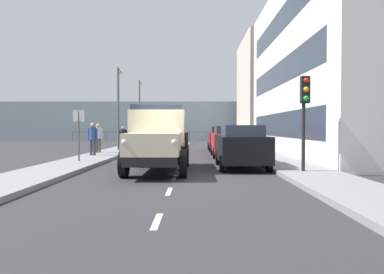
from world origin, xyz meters
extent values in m
plane|color=#2D2D30|center=(0.00, -10.31, 0.00)|extent=(80.00, 80.00, 0.00)
cube|color=gray|center=(-4.54, -10.31, 0.07)|extent=(2.14, 42.12, 0.15)
cube|color=gray|center=(4.54, -10.31, 0.07)|extent=(2.14, 42.12, 0.15)
cube|color=silver|center=(0.00, 5.75, 0.00)|extent=(0.12, 1.10, 0.01)
cube|color=silver|center=(0.00, 2.84, 0.00)|extent=(0.12, 1.10, 0.01)
cube|color=silver|center=(0.00, 0.32, 0.00)|extent=(0.12, 1.10, 0.01)
cube|color=silver|center=(0.00, -2.52, 0.00)|extent=(0.12, 1.10, 0.01)
cube|color=silver|center=(0.00, -5.16, 0.00)|extent=(0.12, 1.10, 0.01)
cube|color=silver|center=(0.00, -7.44, 0.00)|extent=(0.12, 1.10, 0.01)
cube|color=silver|center=(0.00, -9.64, 0.00)|extent=(0.12, 1.10, 0.01)
cube|color=silver|center=(0.00, -12.22, 0.00)|extent=(0.12, 1.10, 0.01)
cube|color=silver|center=(0.00, -15.15, 0.00)|extent=(0.12, 1.10, 0.01)
cube|color=silver|center=(0.00, -17.40, 0.00)|extent=(0.12, 1.10, 0.01)
cube|color=silver|center=(0.00, -19.98, 0.00)|extent=(0.12, 1.10, 0.01)
cube|color=silver|center=(0.00, -22.67, 0.00)|extent=(0.12, 1.10, 0.01)
cube|color=silver|center=(0.00, -24.98, 0.00)|extent=(0.12, 1.10, 0.01)
cube|color=silver|center=(0.00, -27.36, 0.00)|extent=(0.12, 1.10, 0.01)
cube|color=silver|center=(-10.04, -9.35, 5.13)|extent=(8.86, 18.07, 10.25)
cube|color=#2D3847|center=(-5.64, -9.35, 1.80)|extent=(0.08, 15.36, 1.40)
cube|color=#2D3847|center=(-5.64, -9.35, 4.80)|extent=(0.08, 15.36, 1.40)
cube|color=#2D3847|center=(-5.64, -9.35, 7.80)|extent=(0.08, 15.36, 1.40)
cube|color=beige|center=(-10.04, -25.52, 5.40)|extent=(8.86, 10.32, 10.81)
cube|color=#84939E|center=(0.00, -34.37, 2.50)|extent=(80.00, 0.80, 5.00)
cylinder|color=#4C5156|center=(-14.00, -30.77, 0.60)|extent=(0.08, 0.08, 1.20)
cylinder|color=#4C5156|center=(-12.00, -30.77, 0.60)|extent=(0.08, 0.08, 1.20)
cylinder|color=#4C5156|center=(-10.00, -30.77, 0.60)|extent=(0.08, 0.08, 1.20)
cylinder|color=#4C5156|center=(-8.00, -30.77, 0.60)|extent=(0.08, 0.08, 1.20)
cylinder|color=#4C5156|center=(-6.00, -30.77, 0.60)|extent=(0.08, 0.08, 1.20)
cylinder|color=#4C5156|center=(-4.00, -30.77, 0.60)|extent=(0.08, 0.08, 1.20)
cylinder|color=#4C5156|center=(-2.00, -30.77, 0.60)|extent=(0.08, 0.08, 1.20)
cylinder|color=#4C5156|center=(0.00, -30.77, 0.60)|extent=(0.08, 0.08, 1.20)
cylinder|color=#4C5156|center=(2.00, -30.77, 0.60)|extent=(0.08, 0.08, 1.20)
cylinder|color=#4C5156|center=(4.00, -30.77, 0.60)|extent=(0.08, 0.08, 1.20)
cylinder|color=#4C5156|center=(6.00, -30.77, 0.60)|extent=(0.08, 0.08, 1.20)
cylinder|color=#4C5156|center=(8.00, -30.77, 0.60)|extent=(0.08, 0.08, 1.20)
cylinder|color=#4C5156|center=(10.00, -30.77, 0.60)|extent=(0.08, 0.08, 1.20)
cylinder|color=#4C5156|center=(12.00, -30.77, 0.60)|extent=(0.08, 0.08, 1.20)
cylinder|color=#4C5156|center=(14.00, -30.77, 0.60)|extent=(0.08, 0.08, 1.20)
cube|color=#4C5156|center=(0.00, -30.77, 1.12)|extent=(28.00, 0.08, 0.08)
cube|color=black|center=(0.69, -1.38, 0.60)|extent=(1.64, 5.60, 0.30)
cube|color=beige|center=(0.69, 0.46, 1.10)|extent=(1.72, 1.90, 0.70)
cube|color=silver|center=(0.69, 1.36, 1.07)|extent=(1.16, 0.08, 0.56)
sphere|color=white|center=(-0.05, 1.36, 1.20)|extent=(0.20, 0.20, 0.20)
sphere|color=white|center=(1.42, 1.36, 1.20)|extent=(0.20, 0.20, 0.20)
cube|color=beige|center=(0.69, -1.05, 1.67)|extent=(1.93, 1.34, 1.15)
cube|color=#2D3847|center=(0.69, -1.05, 2.15)|extent=(1.78, 1.23, 0.56)
cube|color=#2D2319|center=(0.69, -2.73, 0.83)|extent=(2.10, 2.80, 0.16)
cube|color=black|center=(-0.32, -2.73, 1.15)|extent=(0.08, 2.80, 0.56)
cube|color=black|center=(1.70, -2.73, 1.15)|extent=(0.08, 2.80, 0.56)
cylinder|color=black|center=(-0.28, 0.30, 0.45)|extent=(0.24, 0.90, 0.90)
cylinder|color=black|center=(1.66, 0.30, 0.45)|extent=(0.24, 0.90, 0.90)
cylinder|color=black|center=(-0.28, -2.92, 0.45)|extent=(0.24, 0.90, 0.90)
cylinder|color=black|center=(1.66, -2.92, 0.45)|extent=(0.24, 0.90, 0.90)
cube|color=black|center=(-2.52, -2.51, 0.80)|extent=(1.81, 4.17, 1.00)
cube|color=#2D3847|center=(-2.52, -2.31, 1.51)|extent=(1.48, 2.29, 0.42)
cylinder|color=black|center=(-1.66, -3.80, 0.30)|extent=(0.18, 0.60, 0.60)
cylinder|color=black|center=(-3.37, -3.80, 0.30)|extent=(0.18, 0.60, 0.60)
cylinder|color=black|center=(-1.66, -1.22, 0.30)|extent=(0.18, 0.60, 0.60)
cylinder|color=black|center=(-3.37, -1.22, 0.30)|extent=(0.18, 0.60, 0.60)
cube|color=#B21E1E|center=(-2.52, -8.28, 0.80)|extent=(1.74, 4.32, 1.00)
cube|color=#2D3847|center=(-2.52, -8.08, 1.51)|extent=(1.43, 2.37, 0.42)
cylinder|color=black|center=(-1.69, -9.62, 0.30)|extent=(0.18, 0.60, 0.60)
cylinder|color=black|center=(-3.34, -9.62, 0.30)|extent=(0.18, 0.60, 0.60)
cylinder|color=black|center=(-1.69, -6.95, 0.30)|extent=(0.18, 0.60, 0.60)
cylinder|color=black|center=(-3.34, -6.95, 0.30)|extent=(0.18, 0.60, 0.60)
cube|color=maroon|center=(-2.52, -13.49, 0.80)|extent=(1.74, 3.90, 1.00)
cube|color=#2D3847|center=(-2.52, -13.29, 1.51)|extent=(1.43, 2.15, 0.42)
cylinder|color=black|center=(-1.69, -14.70, 0.30)|extent=(0.18, 0.60, 0.60)
cylinder|color=black|center=(-3.34, -14.70, 0.30)|extent=(0.18, 0.60, 0.60)
cylinder|color=black|center=(-1.69, -12.28, 0.30)|extent=(0.18, 0.60, 0.60)
cylinder|color=black|center=(-3.34, -12.28, 0.30)|extent=(0.18, 0.60, 0.60)
cube|color=#1E6670|center=(2.52, -10.93, 0.80)|extent=(1.80, 4.34, 1.00)
cube|color=#2D3847|center=(2.52, -11.13, 1.51)|extent=(1.48, 2.39, 0.42)
cylinder|color=black|center=(1.66, -9.58, 0.30)|extent=(0.18, 0.60, 0.60)
cylinder|color=black|center=(3.37, -9.58, 0.30)|extent=(0.18, 0.60, 0.60)
cylinder|color=black|center=(1.66, -12.28, 0.30)|extent=(0.18, 0.60, 0.60)
cylinder|color=black|center=(3.37, -12.28, 0.30)|extent=(0.18, 0.60, 0.60)
cylinder|color=#383342|center=(4.74, -7.24, 0.57)|extent=(0.14, 0.14, 0.84)
cylinder|color=#383342|center=(4.92, -7.24, 0.57)|extent=(0.14, 0.14, 0.84)
cylinder|color=#2D4C8C|center=(4.83, -7.24, 1.33)|extent=(0.34, 0.34, 0.67)
cylinder|color=#2D4C8C|center=(4.61, -7.24, 1.29)|extent=(0.09, 0.09, 0.61)
cylinder|color=#2D4C8C|center=(5.05, -7.24, 1.29)|extent=(0.09, 0.09, 0.61)
sphere|color=tan|center=(4.83, -7.24, 1.78)|extent=(0.23, 0.23, 0.23)
cylinder|color=#4C473D|center=(5.04, -9.39, 0.57)|extent=(0.14, 0.14, 0.83)
cylinder|color=#4C473D|center=(5.22, -9.39, 0.57)|extent=(0.14, 0.14, 0.83)
cylinder|color=silver|center=(5.13, -9.39, 1.31)|extent=(0.34, 0.34, 0.66)
cylinder|color=silver|center=(4.91, -9.39, 1.28)|extent=(0.09, 0.09, 0.61)
cylinder|color=silver|center=(5.35, -9.39, 1.28)|extent=(0.09, 0.09, 0.61)
sphere|color=tan|center=(5.13, -9.39, 1.76)|extent=(0.23, 0.23, 0.23)
cylinder|color=#383342|center=(4.00, -11.70, 0.53)|extent=(0.14, 0.14, 0.76)
cylinder|color=#383342|center=(4.18, -11.70, 0.53)|extent=(0.14, 0.14, 0.76)
cylinder|color=black|center=(4.09, -11.70, 1.22)|extent=(0.34, 0.34, 0.60)
cylinder|color=black|center=(3.87, -11.70, 1.19)|extent=(0.09, 0.09, 0.56)
cylinder|color=black|center=(4.31, -11.70, 1.19)|extent=(0.09, 0.09, 0.56)
sphere|color=tan|center=(4.09, -11.70, 1.62)|extent=(0.21, 0.21, 0.21)
cylinder|color=black|center=(-4.36, -0.34, 1.75)|extent=(0.12, 0.12, 3.20)
cube|color=black|center=(-4.36, -0.20, 2.90)|extent=(0.28, 0.24, 0.90)
sphere|color=red|center=(-4.36, -0.08, 3.20)|extent=(0.18, 0.18, 0.18)
sphere|color=orange|center=(-4.36, -0.08, 2.90)|extent=(0.18, 0.18, 0.18)
sphere|color=green|center=(-4.36, -0.08, 2.60)|extent=(0.18, 0.18, 0.18)
cylinder|color=#59595B|center=(4.52, -12.22, 2.91)|extent=(0.16, 0.16, 5.51)
cylinder|color=#59595B|center=(4.52, -12.67, 5.56)|extent=(0.10, 0.90, 0.10)
sphere|color=silver|center=(4.52, -13.12, 5.51)|extent=(0.32, 0.32, 0.32)
cylinder|color=#59595B|center=(4.68, -22.45, 3.16)|extent=(0.16, 0.16, 6.01)
cylinder|color=#59595B|center=(4.68, -22.90, 6.06)|extent=(0.10, 0.90, 0.10)
sphere|color=silver|center=(4.68, -23.35, 6.01)|extent=(0.32, 0.32, 0.32)
cylinder|color=#4C4C4C|center=(4.49, -3.90, 1.25)|extent=(0.07, 0.07, 2.20)
cube|color=silver|center=(4.49, -3.90, 2.15)|extent=(0.50, 0.04, 0.50)
camera|label=1|loc=(-0.66, 11.90, 1.62)|focal=33.56mm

